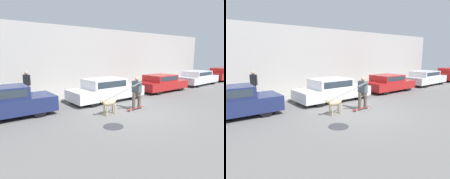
{
  "view_description": "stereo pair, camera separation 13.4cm",
  "coord_description": "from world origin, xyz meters",
  "views": [
    {
      "loc": [
        -6.31,
        -6.45,
        2.67
      ],
      "look_at": [
        -0.36,
        1.2,
        0.95
      ],
      "focal_mm": 32.0,
      "sensor_mm": 36.0,
      "label": 1
    },
    {
      "loc": [
        -6.21,
        -6.53,
        2.67
      ],
      "look_at": [
        -0.36,
        1.2,
        0.95
      ],
      "focal_mm": 32.0,
      "sensor_mm": 36.0,
      "label": 2
    }
  ],
  "objects": [
    {
      "name": "ground_plane",
      "position": [
        0.0,
        0.0,
        0.0
      ],
      "size": [
        36.0,
        36.0,
        0.0
      ],
      "primitive_type": "plane",
      "color": "slate"
    },
    {
      "name": "parked_car_2",
      "position": [
        5.38,
        2.73,
        0.59
      ],
      "size": [
        3.97,
        1.89,
        1.2
      ],
      "rotation": [
        0.0,
        0.0,
        -0.02
      ],
      "color": "black",
      "rests_on": "ground_plane"
    },
    {
      "name": "parked_car_0",
      "position": [
        -5.04,
        2.73,
        0.66
      ],
      "size": [
        4.31,
        1.79,
        1.35
      ],
      "rotation": [
        0.0,
        0.0,
        -0.03
      ],
      "color": "black",
      "rests_on": "ground_plane"
    },
    {
      "name": "parked_car_3",
      "position": [
        10.4,
        2.72,
        0.62
      ],
      "size": [
        4.36,
        1.85,
        1.23
      ],
      "rotation": [
        0.0,
        0.0,
        0.02
      ],
      "color": "black",
      "rests_on": "ground_plane"
    },
    {
      "name": "skateboarder",
      "position": [
        0.42,
        0.27,
        0.91
      ],
      "size": [
        2.47,
        0.63,
        1.61
      ],
      "rotation": [
        0.0,
        0.0,
        3.21
      ],
      "color": "beige",
      "rests_on": "ground_plane"
    },
    {
      "name": "parked_car_1",
      "position": [
        0.39,
        2.73,
        0.62
      ],
      "size": [
        4.48,
        1.77,
        1.3
      ],
      "rotation": [
        0.0,
        0.0,
        0.0
      ],
      "color": "black",
      "rests_on": "ground_plane"
    },
    {
      "name": "sidewalk_curb",
      "position": [
        0.0,
        5.13,
        0.06
      ],
      "size": [
        30.0,
        2.54,
        0.12
      ],
      "color": "gray",
      "rests_on": "ground_plane"
    },
    {
      "name": "back_wall",
      "position": [
        0.0,
        6.57,
        2.29
      ],
      "size": [
        32.0,
        0.3,
        4.59
      ],
      "color": "#B2ADA8",
      "rests_on": "ground_plane"
    },
    {
      "name": "pedestrian_with_bag",
      "position": [
        -3.24,
        5.43,
        1.01
      ],
      "size": [
        0.35,
        0.67,
        1.61
      ],
      "rotation": [
        0.0,
        0.0,
        0.35
      ],
      "color": "#28282D",
      "rests_on": "sidewalk_curb"
    },
    {
      "name": "dog",
      "position": [
        -1.12,
        0.43,
        0.52
      ],
      "size": [
        1.21,
        0.42,
        0.77
      ],
      "rotation": [
        0.0,
        0.0,
        3.3
      ],
      "color": "tan",
      "rests_on": "ground_plane"
    },
    {
      "name": "manhole_cover",
      "position": [
        -1.91,
        -0.89,
        0.01
      ],
      "size": [
        0.77,
        0.77,
        0.01
      ],
      "color": "#38383D",
      "rests_on": "ground_plane"
    }
  ]
}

